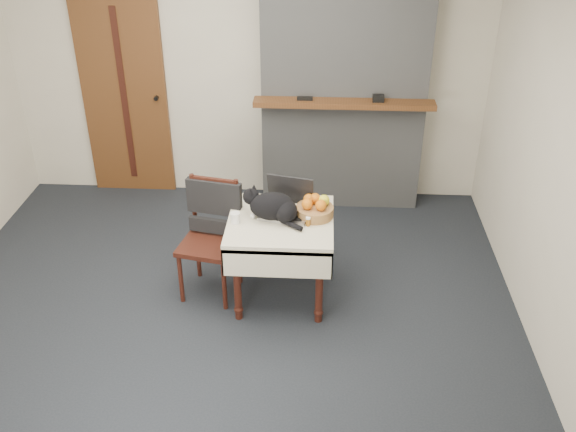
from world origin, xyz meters
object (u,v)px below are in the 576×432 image
door (125,96)px  chair (212,221)px  cream_jar (235,218)px  cat (274,207)px  fruit_basket (315,208)px  pill_bottle (308,221)px  side_table (281,232)px  laptop (287,204)px

door → chair: bearing=-56.3°
chair → cream_jar: bearing=-29.1°
cat → cream_jar: 0.29m
fruit_basket → chair: 0.81m
cream_jar → pill_bottle: cream_jar is taller
cream_jar → chair: 0.31m
side_table → chair: bearing=168.2°
laptop → chair: laptop is taller
laptop → cat: laptop is taller
laptop → fruit_basket: laptop is taller
cream_jar → fruit_basket: 0.59m
door → laptop: (1.67, -1.63, -0.23)m
cream_jar → chair: chair is taller
side_table → laptop: size_ratio=1.87×
laptop → cream_jar: laptop is taller
cat → pill_bottle: cat is taller
door → pill_bottle: 2.60m
side_table → cat: 0.22m
cream_jar → pill_bottle: size_ratio=1.15×
door → chair: size_ratio=2.13×
cream_jar → chair: bearing=139.2°
pill_bottle → chair: bearing=165.4°
cream_jar → fruit_basket: bearing=13.0°
door → side_table: size_ratio=2.56×
side_table → laptop: bearing=69.0°
chair → pill_bottle: bearing=-2.9°
fruit_basket → chair: bearing=176.6°
fruit_basket → side_table: bearing=-165.3°
cream_jar → door: bearing=125.6°
pill_bottle → chair: size_ratio=0.08×
pill_bottle → chair: 0.78m
side_table → cream_jar: size_ratio=9.61×
side_table → pill_bottle: size_ratio=11.05×
laptop → fruit_basket: size_ratio=1.49×
side_table → chair: (-0.54, 0.11, 0.01)m
cat → pill_bottle: size_ratio=6.66×
pill_bottle → chair: (-0.74, 0.19, -0.14)m
cream_jar → pill_bottle: bearing=-1.4°
door → cat: 2.36m
door → cat: (1.57, -1.75, -0.19)m
cat → fruit_basket: bearing=29.3°
side_table → cream_jar: bearing=-168.3°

